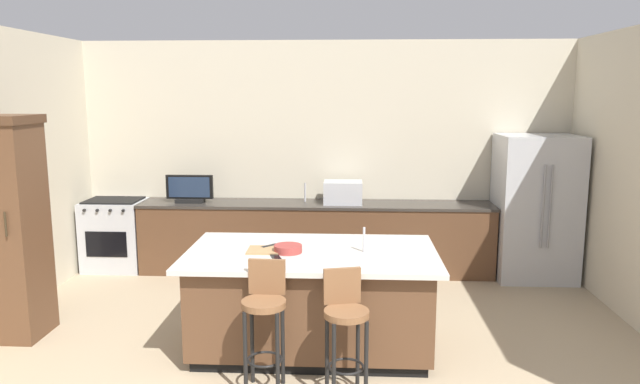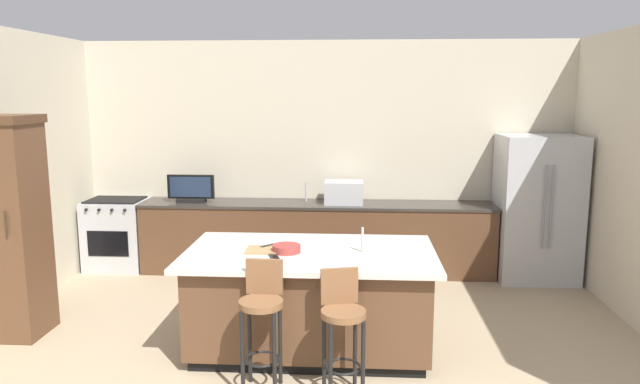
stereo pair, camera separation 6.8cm
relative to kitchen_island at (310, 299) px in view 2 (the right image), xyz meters
The scene contains 16 objects.
wall_back 2.86m from the kitchen_island, 90.12° to the left, with size 6.78×0.12×2.94m, color beige.
counter_back 2.29m from the kitchen_island, 92.51° to the left, with size 4.46×0.62×0.90m.
kitchen_island is the anchor object (origin of this frame).
refrigerator 3.44m from the kitchen_island, 40.22° to the left, with size 0.94×0.82×1.78m.
range_oven 3.55m from the kitchen_island, 139.82° to the left, with size 0.75×0.63×0.92m.
cabinet_tower 2.93m from the kitchen_island, behind, with size 0.67×0.58×2.09m.
microwave 2.38m from the kitchen_island, 83.92° to the left, with size 0.48×0.36×0.28m, color #B7BABF.
tv_monitor 2.87m from the kitchen_island, 127.15° to the left, with size 0.60×0.16×0.35m.
sink_faucet_back 2.47m from the kitchen_island, 95.79° to the left, with size 0.02×0.02×0.24m, color #B2B2B7.
sink_faucet_island 0.72m from the kitchen_island, ahead, with size 0.02×0.02×0.22m, color #B2B2B7.
bar_stool_left 0.83m from the kitchen_island, 112.41° to the right, with size 0.34×0.34×1.01m.
bar_stool_right 0.87m from the kitchen_island, 69.13° to the right, with size 0.35×0.37×0.97m.
fruit_bowl 0.52m from the kitchen_island, 164.35° to the right, with size 0.25×0.25×0.07m, color #993833.
cell_phone 0.58m from the kitchen_island, 142.92° to the right, with size 0.07×0.15×0.01m, color black.
tv_remote 0.60m from the kitchen_island, 165.65° to the left, with size 0.04×0.17×0.02m, color black.
cutting_board 0.58m from the kitchen_island, behind, with size 0.39×0.26×0.02m, color #A87F51.
Camera 2 is at (0.41, -3.11, 2.29)m, focal length 33.05 mm.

